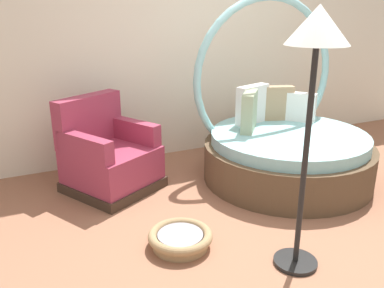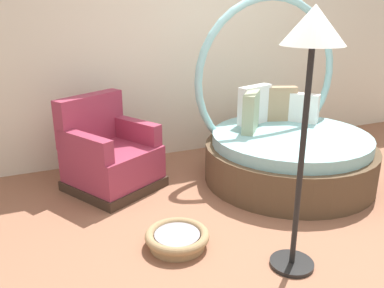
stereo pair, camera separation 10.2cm
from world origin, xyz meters
name	(u,v)px [view 2 (the right image)]	position (x,y,z in m)	size (l,w,h in m)	color
ground_plane	(269,226)	(0.00, 0.00, -0.01)	(8.00, 8.00, 0.02)	#936047
back_wall	(180,42)	(0.00, 2.09, 1.37)	(8.00, 0.12, 2.75)	silver
round_daybed	(285,145)	(0.72, 0.83, 0.37)	(1.79, 1.79, 1.92)	brown
red_armchair	(109,157)	(-1.09, 1.32, 0.33)	(1.08, 1.08, 0.94)	#38281E
pet_basket	(177,238)	(-0.85, 0.01, 0.07)	(0.51, 0.51, 0.13)	#9E7F56
floor_lamp	(312,53)	(-0.16, -0.54, 1.53)	(0.40, 0.40, 1.82)	black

